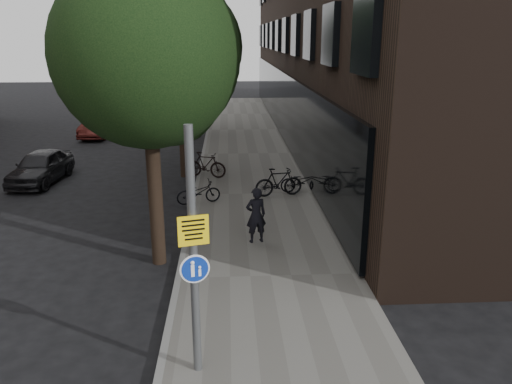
{
  "coord_description": "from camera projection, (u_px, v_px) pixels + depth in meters",
  "views": [
    {
      "loc": [
        -0.73,
        -7.64,
        5.71
      ],
      "look_at": [
        -0.06,
        4.19,
        2.0
      ],
      "focal_mm": 35.0,
      "sensor_mm": 36.0,
      "label": 1
    }
  ],
  "objects": [
    {
      "name": "sidewalk",
      "position": [
        256.0,
        195.0,
        18.54
      ],
      "size": [
        4.5,
        60.0,
        0.12
      ],
      "primitive_type": "cube",
      "color": "#63615B",
      "rests_on": "ground"
    },
    {
      "name": "street_tree_far",
      "position": [
        195.0,
        47.0,
        28.45
      ],
      "size": [
        5.0,
        5.0,
        7.8
      ],
      "color": "black",
      "rests_on": "ground"
    },
    {
      "name": "parked_bike_curb_near",
      "position": [
        198.0,
        192.0,
        17.33
      ],
      "size": [
        1.64,
        0.97,
        0.82
      ],
      "primitive_type": "imported",
      "rotation": [
        0.0,
        0.0,
        1.87
      ],
      "color": "black",
      "rests_on": "sidewalk"
    },
    {
      "name": "street_tree_near",
      "position": [
        151.0,
        63.0,
        11.78
      ],
      "size": [
        4.4,
        4.4,
        7.5
      ],
      "color": "black",
      "rests_on": "ground"
    },
    {
      "name": "parked_car_near",
      "position": [
        41.0,
        167.0,
        20.2
      ],
      "size": [
        1.92,
        3.99,
        1.31
      ],
      "primitive_type": "imported",
      "rotation": [
        0.0,
        0.0,
        -0.1
      ],
      "color": "black",
      "rests_on": "ground"
    },
    {
      "name": "parked_bike_facade_far",
      "position": [
        279.0,
        182.0,
        18.11
      ],
      "size": [
        1.81,
        0.78,
        1.05
      ],
      "primitive_type": "imported",
      "rotation": [
        0.0,
        0.0,
        1.74
      ],
      "color": "black",
      "rests_on": "sidewalk"
    },
    {
      "name": "parked_bike_curb_far",
      "position": [
        206.0,
        165.0,
        20.53
      ],
      "size": [
        1.82,
        1.05,
        1.05
      ],
      "primitive_type": "imported",
      "rotation": [
        0.0,
        0.0,
        1.23
      ],
      "color": "black",
      "rests_on": "sidewalk"
    },
    {
      "name": "parked_car_far",
      "position": [
        123.0,
        115.0,
        33.84
      ],
      "size": [
        1.82,
        4.17,
        1.19
      ],
      "primitive_type": "imported",
      "rotation": [
        0.0,
        0.0,
        0.04
      ],
      "color": "black",
      "rests_on": "ground"
    },
    {
      "name": "pedestrian",
      "position": [
        256.0,
        215.0,
        13.95
      ],
      "size": [
        0.66,
        0.52,
        1.6
      ],
      "primitive_type": "imported",
      "rotation": [
        0.0,
        0.0,
        3.4
      ],
      "color": "black",
      "rests_on": "sidewalk"
    },
    {
      "name": "parked_car_mid",
      "position": [
        99.0,
        126.0,
        29.46
      ],
      "size": [
        1.66,
        4.08,
        1.31
      ],
      "primitive_type": "imported",
      "rotation": [
        0.0,
        0.0,
        -0.07
      ],
      "color": "#4F1A16",
      "rests_on": "ground"
    },
    {
      "name": "signpost",
      "position": [
        193.0,
        255.0,
        8.12
      ],
      "size": [
        0.49,
        0.15,
        4.32
      ],
      "rotation": [
        0.0,
        0.0,
        0.25
      ],
      "color": "#595B5E",
      "rests_on": "sidewalk"
    },
    {
      "name": "parked_bike_facade_near",
      "position": [
        302.0,
        181.0,
        18.55
      ],
      "size": [
        1.64,
        0.6,
        0.86
      ],
      "primitive_type": "imported",
      "rotation": [
        0.0,
        0.0,
        1.55
      ],
      "color": "black",
      "rests_on": "sidewalk"
    },
    {
      "name": "ground",
      "position": [
        273.0,
        366.0,
        9.02
      ],
      "size": [
        120.0,
        120.0,
        0.0
      ],
      "primitive_type": "plane",
      "color": "black",
      "rests_on": "ground"
    },
    {
      "name": "curb_edge",
      "position": [
        195.0,
        196.0,
        18.42
      ],
      "size": [
        0.15,
        60.0,
        0.13
      ],
      "primitive_type": "cube",
      "color": "slate",
      "rests_on": "ground"
    },
    {
      "name": "street_tree_mid",
      "position": [
        182.0,
        52.0,
        19.88
      ],
      "size": [
        5.0,
        5.0,
        7.8
      ],
      "color": "black",
      "rests_on": "ground"
    }
  ]
}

